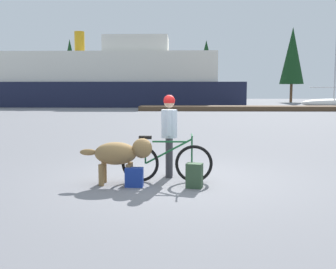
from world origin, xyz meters
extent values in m
plane|color=slate|center=(0.00, 0.00, 0.00)|extent=(160.00, 160.00, 0.00)
torus|color=black|center=(0.38, -0.21, 0.36)|extent=(0.71, 0.06, 0.71)
torus|color=black|center=(-0.64, -0.21, 0.36)|extent=(0.71, 0.06, 0.71)
cube|color=#19592D|center=(-0.08, -0.21, 0.78)|extent=(0.65, 0.03, 0.03)
cube|color=#19592D|center=(-0.10, -0.21, 0.59)|extent=(0.88, 0.03, 0.49)
cylinder|color=#19592D|center=(-0.54, -0.21, 0.57)|extent=(0.03, 0.03, 0.42)
cylinder|color=#19592D|center=(0.34, -0.21, 0.62)|extent=(0.03, 0.03, 0.52)
cube|color=black|center=(-0.54, -0.21, 0.86)|extent=(0.24, 0.10, 0.06)
cylinder|color=#19592D|center=(0.34, -0.21, 0.90)|extent=(0.03, 0.44, 0.03)
cube|color=slate|center=(-0.66, -0.21, 0.66)|extent=(0.36, 0.14, 0.02)
cylinder|color=#333338|center=(-0.10, 0.40, 0.40)|extent=(0.14, 0.14, 0.79)
cylinder|color=#333338|center=(-0.10, 0.18, 0.40)|extent=(0.14, 0.14, 0.79)
cylinder|color=silver|center=(-0.10, 0.29, 1.07)|extent=(0.32, 0.32, 0.56)
cylinder|color=silver|center=(-0.10, 0.51, 1.11)|extent=(0.09, 0.09, 0.50)
cylinder|color=silver|center=(-0.10, 0.07, 1.11)|extent=(0.09, 0.09, 0.50)
sphere|color=tan|center=(-0.10, 0.29, 1.50)|extent=(0.21, 0.21, 0.21)
sphere|color=red|center=(-0.10, 0.29, 1.53)|extent=(0.23, 0.23, 0.23)
ellipsoid|color=olive|center=(-1.07, -0.41, 0.58)|extent=(0.78, 0.49, 0.42)
sphere|color=olive|center=(-0.58, -0.41, 0.68)|extent=(0.37, 0.37, 0.37)
ellipsoid|color=olive|center=(-1.58, -0.41, 0.60)|extent=(0.32, 0.12, 0.12)
cylinder|color=olive|center=(-0.82, -0.27, 0.20)|extent=(0.10, 0.10, 0.39)
cylinder|color=olive|center=(-0.82, -0.55, 0.20)|extent=(0.10, 0.10, 0.39)
cylinder|color=olive|center=(-1.32, -0.27, 0.20)|extent=(0.10, 0.10, 0.39)
cylinder|color=olive|center=(-1.32, -0.55, 0.20)|extent=(0.10, 0.10, 0.39)
cube|color=#334C33|center=(0.38, -0.65, 0.22)|extent=(0.32, 0.27, 0.44)
cube|color=navy|center=(-0.71, -0.61, 0.18)|extent=(0.33, 0.19, 0.35)
cube|color=brown|center=(5.26, 27.84, 0.20)|extent=(17.59, 2.85, 0.40)
cube|color=#191E38|center=(-7.70, 37.13, 1.33)|extent=(28.99, 7.60, 2.66)
cube|color=silver|center=(-7.70, 37.13, 4.26)|extent=(23.19, 6.38, 3.20)
cube|color=silver|center=(-4.80, 37.13, 6.76)|extent=(6.96, 4.56, 1.80)
cylinder|color=#BF8C19|center=(-11.18, 37.13, 7.06)|extent=(1.10, 1.10, 2.40)
ellipsoid|color=silver|center=(16.12, 34.76, 0.45)|extent=(6.83, 1.91, 0.90)
cylinder|color=#B2B2B7|center=(16.12, 34.76, 4.57)|extent=(0.14, 0.14, 7.34)
cylinder|color=#B2B2B7|center=(15.09, 34.76, 2.10)|extent=(3.07, 0.10, 0.10)
cylinder|color=#4C331E|center=(-16.69, 52.92, 1.27)|extent=(0.39, 0.39, 2.54)
cone|color=#143819|center=(-16.69, 52.92, 6.00)|extent=(2.89, 2.89, 6.91)
cylinder|color=#4C331E|center=(-4.96, 54.99, 1.30)|extent=(0.46, 0.46, 2.61)
cone|color=#19471E|center=(-4.96, 54.99, 6.04)|extent=(3.20, 3.20, 6.87)
cylinder|color=#4C331E|center=(16.73, 53.47, 1.38)|extent=(0.40, 0.40, 2.75)
cone|color=#143819|center=(16.73, 53.47, 6.96)|extent=(3.57, 3.57, 8.41)
cylinder|color=#4C331E|center=(4.30, 60.32, 1.07)|extent=(0.42, 0.42, 2.14)
cone|color=#143819|center=(4.30, 60.32, 6.14)|extent=(3.94, 3.94, 8.00)
camera|label=1|loc=(0.14, -7.66, 1.73)|focal=42.68mm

